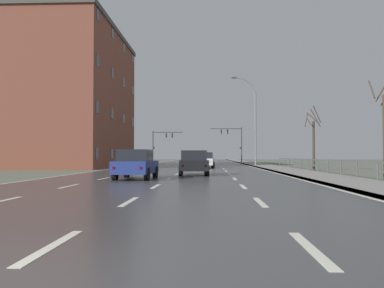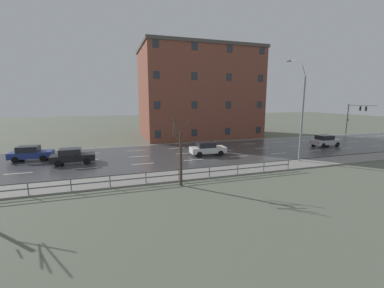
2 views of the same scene
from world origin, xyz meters
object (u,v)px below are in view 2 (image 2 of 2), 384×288
at_px(car_mid_centre, 73,156).
at_px(car_far_left, 325,141).
at_px(brick_building, 198,93).
at_px(car_near_right, 207,148).
at_px(car_near_left, 31,153).
at_px(street_lamp_midground, 301,112).
at_px(traffic_signal_left, 355,113).

bearing_deg(car_mid_centre, car_far_left, 86.98).
xyz_separation_m(car_far_left, brick_building, (-15.96, -13.16, 6.78)).
height_order(car_near_right, car_near_left, same).
relative_size(car_mid_centre, car_near_left, 1.01).
relative_size(car_far_left, brick_building, 0.21).
height_order(car_far_left, car_near_left, same).
bearing_deg(street_lamp_midground, car_mid_centre, -105.57).
distance_m(car_near_right, car_near_left, 19.09).
relative_size(street_lamp_midground, car_near_left, 2.54).
relative_size(car_near_right, car_far_left, 1.01).
relative_size(car_near_right, car_near_left, 1.01).
distance_m(car_near_right, car_far_left, 17.64).
height_order(traffic_signal_left, car_mid_centre, traffic_signal_left).
bearing_deg(car_near_left, brick_building, 120.45).
height_order(traffic_signal_left, car_far_left, traffic_signal_left).
relative_size(car_far_left, car_near_left, 1.00).
bearing_deg(brick_building, car_near_left, -61.24).
bearing_deg(brick_building, car_far_left, 39.52).
relative_size(car_mid_centre, car_far_left, 1.00).
distance_m(traffic_signal_left, brick_building, 29.19).
height_order(traffic_signal_left, car_near_right, traffic_signal_left).
distance_m(street_lamp_midground, traffic_signal_left, 28.11).
bearing_deg(car_far_left, street_lamp_midground, -60.94).
distance_m(street_lamp_midground, car_far_left, 12.17).
height_order(street_lamp_midground, car_near_right, street_lamp_midground).
relative_size(street_lamp_midground, brick_building, 0.53).
xyz_separation_m(car_near_right, car_mid_centre, (-0.53, -14.37, 0.00)).
distance_m(car_near_right, car_mid_centre, 14.38).
bearing_deg(traffic_signal_left, car_mid_centre, -80.64).
height_order(car_mid_centre, car_far_left, same).
xyz_separation_m(street_lamp_midground, brick_building, (-21.87, -3.45, 2.46)).
bearing_deg(car_near_left, car_mid_centre, 58.41).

